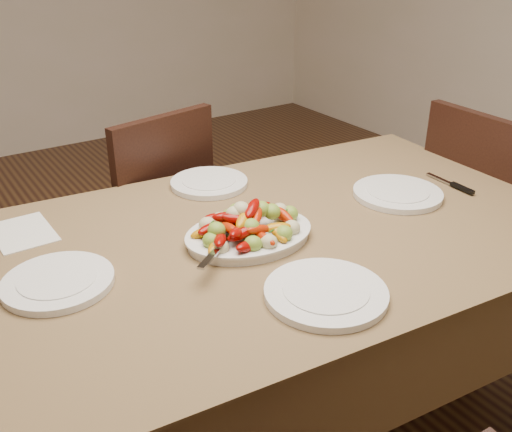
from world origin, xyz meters
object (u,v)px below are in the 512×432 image
Objects in this scene: chair_far at (141,223)px; serving_platter at (249,236)px; dining_table at (256,346)px; chair_right at (493,224)px; plate_left at (58,282)px; plate_far at (209,183)px; plate_near at (326,293)px; plate_right at (397,194)px.

chair_far reaches higher than serving_platter.
serving_platter is at bearing -162.25° from dining_table.
chair_right reaches higher than serving_platter.
plate_left is at bearing 172.41° from serving_platter.
chair_right reaches higher than plate_far.
dining_table is at bearing 93.31° from chair_right.
serving_platter reaches higher than dining_table.
serving_platter is at bearing 77.54° from chair_far.
chair_far is 2.77× the size of serving_platter.
plate_left is 1.03× the size of plate_far.
plate_near is at bearing 77.58° from chair_far.
chair_far reaches higher than dining_table.
chair_far is at bearing 92.04° from dining_table.
chair_far reaches higher than plate_left.
plate_right is at bearing -1.97° from serving_platter.
chair_far is (-0.03, 0.78, 0.10)m from dining_table.
serving_platter is 1.23× the size of plate_right.
plate_right is at bearing 28.82° from plate_near.
serving_platter is (-0.00, -0.79, 0.30)m from chair_far.
plate_far and plate_near have the same top height.
plate_far is at bearing 79.92° from dining_table.
serving_platter is 0.50m from plate_left.
plate_left reaches higher than dining_table.
chair_far is 3.41× the size of plate_right.
chair_right is at bearing -19.75° from plate_far.
plate_right is at bearing -4.65° from plate_left.
dining_table is at bearing 84.98° from plate_near.
chair_right is 3.41× the size of plate_right.
serving_platter is 0.32m from plate_near.
chair_far reaches higher than plate_near.
serving_platter reaches higher than plate_far.
chair_right is 3.75× the size of plate_far.
plate_left is (-0.52, 0.06, 0.39)m from dining_table.
chair_far reaches higher than plate_right.
plate_left is at bearing 91.37° from chair_right.
plate_right is (1.04, -0.08, 0.00)m from plate_left.
plate_right is 0.98× the size of plate_near.
dining_table is 0.39m from serving_platter.
plate_left and plate_right have the same top height.
serving_platter is 0.55m from plate_right.
plate_near is at bearing -151.18° from plate_right.
dining_table is 6.47× the size of plate_near.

